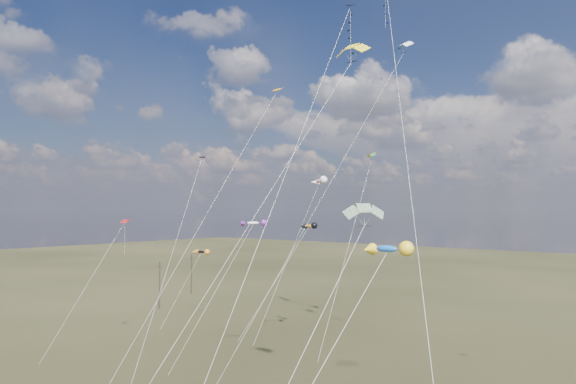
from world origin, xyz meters
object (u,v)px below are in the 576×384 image
Objects in this scene: utility_pole_near at (160,285)px; utility_pole_far at (191,273)px; novelty_black_orange at (201,252)px; parafoil_yellow at (351,48)px; diamond_black_high at (342,53)px.

utility_pole_near is 16.12m from utility_pole_far.
utility_pole_far is 0.72× the size of novelty_black_orange.
utility_pole_near is 62.89m from parafoil_yellow.
utility_pole_far is 27.01m from novelty_black_orange.
utility_pole_near is 14.45m from novelty_black_orange.
utility_pole_near is 57.36m from diamond_black_high.
utility_pole_far is 75.54m from parafoil_yellow.
diamond_black_high is at bearing -28.45° from utility_pole_far.
diamond_black_high is at bearing -22.09° from novelty_black_orange.
diamond_black_high is (55.75, -30.21, 27.34)m from utility_pole_far.
parafoil_yellow is (5.11, -6.86, -2.26)m from diamond_black_high.
novelty_black_orange is (12.77, -2.01, 6.47)m from utility_pole_near.
utility_pole_near and utility_pole_far have the same top height.
parafoil_yellow is at bearing -53.32° from diamond_black_high.
novelty_black_orange is at bearing 152.29° from parafoil_yellow.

